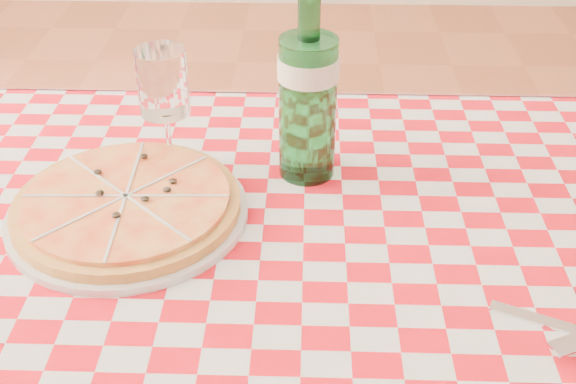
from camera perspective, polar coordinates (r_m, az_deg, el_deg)
name	(u,v)px	position (r m, az deg, el deg)	size (l,w,h in m)	color
dining_table	(302,320)	(0.94, 1.12, -10.10)	(1.20, 0.80, 0.75)	brown
tablecloth	(303,264)	(0.88, 1.19, -5.70)	(1.30, 0.90, 0.01)	#B20A15
pizza_plate	(127,204)	(0.96, -12.61, -0.90)	(0.31, 0.31, 0.04)	#BF853F
water_bottle	(308,78)	(0.96, 1.60, 8.99)	(0.08, 0.08, 0.29)	#1A6829
wine_glass	(166,110)	(1.02, -9.64, 6.40)	(0.07, 0.07, 0.18)	silver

